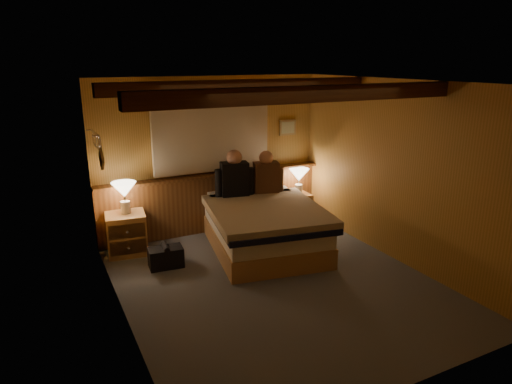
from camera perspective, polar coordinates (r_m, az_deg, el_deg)
floor at (r=5.70m, az=2.54°, el=-11.30°), size 4.20×4.20×0.00m
ceiling at (r=5.05m, az=2.89°, el=13.59°), size 4.20×4.20×0.00m
wall_back at (r=7.10m, az=-5.64°, el=4.55°), size 3.60×0.00×3.60m
wall_left at (r=4.67m, az=-16.94°, el=-2.35°), size 0.00×4.20×4.20m
wall_right at (r=6.30m, az=17.13°, el=2.39°), size 0.00×4.20×4.20m
wall_front at (r=3.68m, az=19.07°, el=-7.69°), size 3.60×0.00×3.60m
wainscot at (r=7.22m, az=-5.30°, el=-1.10°), size 3.60×0.23×0.94m
curtain_window at (r=6.98m, az=-5.50°, el=7.03°), size 2.18×0.09×1.11m
ceiling_beams at (r=5.19m, az=2.04°, el=12.67°), size 3.60×1.65×0.16m
coat_rail at (r=6.10m, az=-19.23°, el=6.25°), size 0.05×0.55×0.24m
framed_print at (r=7.60m, az=3.97°, el=8.04°), size 0.30×0.04×0.25m
bed at (r=6.50m, az=1.03°, el=-4.36°), size 1.78×2.15×0.66m
nightstand_left at (r=6.65m, az=-15.89°, el=-5.02°), size 0.58×0.54×0.58m
nightstand_right at (r=7.66m, az=5.01°, el=-1.99°), size 0.44×0.40×0.48m
lamp_left at (r=6.50m, az=-16.15°, el=0.06°), size 0.34×0.34×0.44m
lamp_right at (r=7.51m, az=5.39°, el=1.96°), size 0.33×0.33×0.43m
person_left at (r=6.82m, az=-2.70°, el=1.94°), size 0.59×0.31×0.72m
person_right at (r=6.99m, az=1.26°, el=2.12°), size 0.54×0.31×0.67m
duffel_bag at (r=6.16m, az=-11.21°, el=-7.96°), size 0.46×0.30×0.32m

